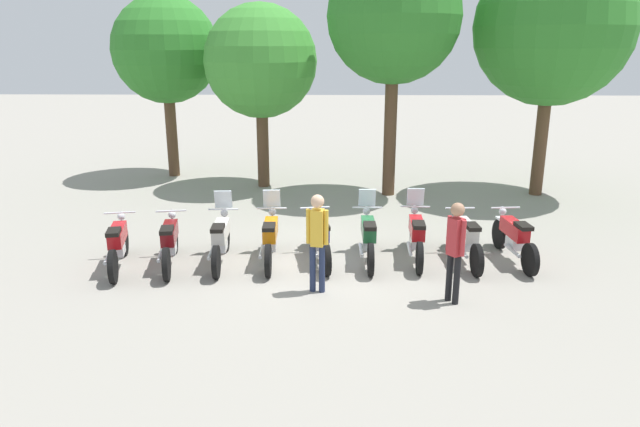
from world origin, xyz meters
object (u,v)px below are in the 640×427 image
Objects in this scene: motorcycle_0 at (118,243)px; tree_0 at (166,50)px; motorcycle_3 at (271,237)px; motorcycle_7 at (466,238)px; person_1 at (455,244)px; motorcycle_6 at (416,235)px; person_0 at (317,235)px; motorcycle_2 at (221,238)px; tree_1 at (261,62)px; motorcycle_4 at (319,237)px; tree_2 at (394,17)px; tree_3 at (553,27)px; motorcycle_5 at (368,236)px; motorcycle_1 at (170,241)px; motorcycle_8 at (514,237)px.

motorcycle_0 is 9.17m from tree_0.
motorcycle_0 is 3.01m from motorcycle_3.
motorcycle_7 is 2.16m from person_1.
tree_0 is (-7.43, 9.85, 3.03)m from person_1.
motorcycle_6 is 1.22× the size of person_0.
person_1 is 0.31× the size of tree_0.
tree_1 is (0.09, 6.63, 3.25)m from motorcycle_2.
motorcycle_4 is 7.33m from tree_2.
tree_0 reaches higher than motorcycle_4.
motorcycle_3 is 3.86m from person_1.
motorcycle_7 is 8.70m from tree_1.
tree_3 reaches higher than motorcycle_6.
motorcycle_2 is 2.49m from person_0.
tree_0 is at bearing -4.44° from motorcycle_0.
person_0 reaches higher than motorcycle_4.
tree_1 is 4.10m from tree_2.
person_1 is at bearing -146.53° from motorcycle_5.
motorcycle_0 is at bearing 90.89° from motorcycle_7.
motorcycle_7 is (2.98, 0.03, 0.00)m from motorcycle_4.
motorcycle_4 is 0.32× the size of tree_3.
tree_3 is at bearing 27.62° from person_1.
tree_0 is (-1.12, 8.37, 3.58)m from motorcycle_0.
motorcycle_1 is 0.99× the size of motorcycle_2.
tree_3 is (6.27, 7.16, 3.65)m from person_0.
tree_2 reaches higher than tree_1.
motorcycle_6 is (3.97, 0.30, 0.00)m from motorcycle_2.
motorcycle_2 is at bearing 83.99° from motorcycle_4.
motorcycle_3 is 1.00× the size of motorcycle_6.
person_1 is (5.31, -1.63, 0.55)m from motorcycle_1.
motorcycle_5 reaches higher than motorcycle_8.
motorcycle_1 is 6.96m from motorcycle_8.
person_1 is at bearing -86.72° from tree_2.
tree_1 is (-5.86, 6.38, 3.27)m from motorcycle_8.
motorcycle_4 is 3.10m from person_1.
motorcycle_7 is at bearing -93.03° from motorcycle_6.
motorcycle_6 is at bearing -38.25° from person_0.
motorcycle_8 is 7.31m from tree_3.
motorcycle_3 and motorcycle_6 have the same top height.
tree_2 is at bearing 14.89° from motorcycle_8.
motorcycle_1 is 1.21× the size of person_0.
motorcycle_2 is 0.38× the size of tree_0.
person_1 is at bearing -117.54° from tree_3.
motorcycle_3 is 1.01× the size of motorcycle_4.
tree_2 is (0.91, 5.45, 4.46)m from motorcycle_5.
tree_1 reaches higher than motorcycle_0.
motorcycle_5 reaches higher than motorcycle_4.
tree_2 is at bearing -14.37° from tree_1.
tree_3 is (3.29, 5.57, 4.21)m from motorcycle_7.
motorcycle_4 is at bearing 87.25° from motorcycle_7.
motorcycle_2 is (0.99, 0.16, 0.01)m from motorcycle_1.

